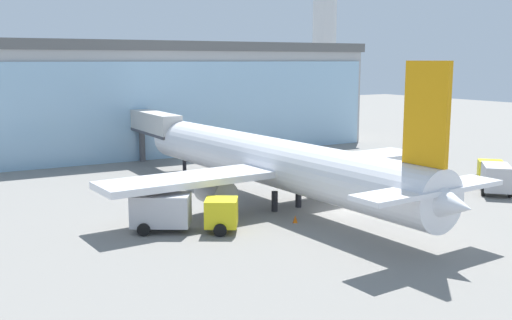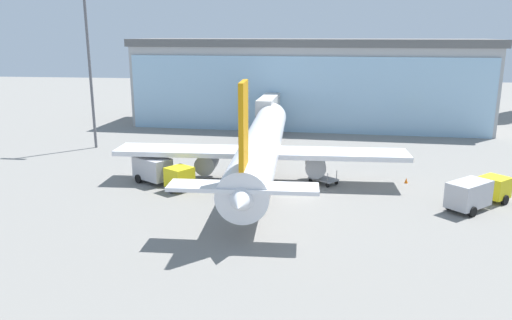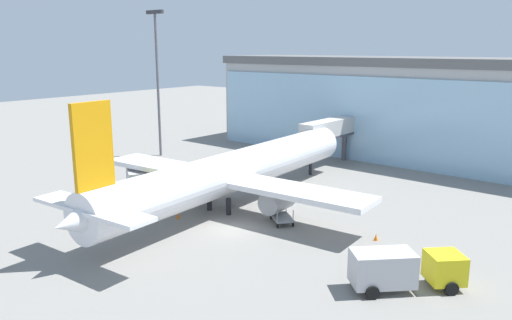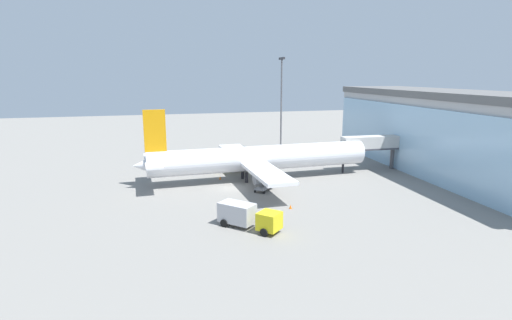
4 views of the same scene
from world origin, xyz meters
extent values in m
plane|color=gray|center=(0.00, 0.00, 0.00)|extent=(240.00, 240.00, 0.00)
cube|color=#A7A7A7|center=(0.00, 38.29, 6.46)|extent=(57.11, 16.63, 12.93)
cube|color=#99C1DE|center=(-0.33, 31.11, 5.82)|extent=(55.36, 2.80, 11.64)
cube|color=#5C5C5C|center=(0.00, 38.29, 13.53)|extent=(58.25, 16.96, 1.20)
cube|color=beige|center=(-5.30, 26.41, 4.93)|extent=(2.59, 11.25, 2.40)
cube|color=#3F3F47|center=(-5.30, 26.41, 3.88)|extent=(2.64, 11.25, 0.30)
cylinder|color=#4C4C51|center=(-5.15, 30.60, 1.87)|extent=(0.70, 0.70, 3.73)
cylinder|color=#59595E|center=(-27.83, 16.90, 9.99)|extent=(0.36, 0.36, 19.98)
cube|color=#333338|center=(-27.83, 16.90, 20.23)|extent=(3.20, 0.40, 0.50)
cylinder|color=silver|center=(-3.92, 5.52, 3.58)|extent=(5.26, 36.06, 3.97)
cone|color=silver|center=(-4.56, 23.48, 3.58)|extent=(4.07, 3.14, 3.97)
cone|color=silver|center=(-3.27, -12.44, 3.58)|extent=(3.71, 4.13, 3.57)
cube|color=silver|center=(-3.85, 3.73, 3.19)|extent=(30.01, 5.27, 0.50)
cube|color=silver|center=(-3.31, -11.44, 4.18)|extent=(11.08, 2.79, 0.30)
cube|color=orange|center=(-3.33, -10.94, 8.68)|extent=(0.47, 3.21, 6.22)
cylinder|color=gray|center=(-9.55, 4.02, 1.84)|extent=(2.21, 3.27, 2.10)
cylinder|color=gray|center=(1.80, 4.43, 1.84)|extent=(2.21, 3.27, 2.10)
cylinder|color=black|center=(-5.01, 2.68, 0.80)|extent=(0.50, 0.50, 1.60)
cylinder|color=black|center=(-2.63, 2.77, 0.80)|extent=(0.50, 0.50, 1.60)
cylinder|color=black|center=(-4.46, 20.48, 0.80)|extent=(0.40, 0.40, 1.60)
cube|color=yellow|center=(-11.35, -0.18, 1.40)|extent=(3.05, 3.05, 1.90)
cube|color=#B2B2B7|center=(-14.86, 2.13, 1.55)|extent=(4.55, 4.04, 2.20)
cylinder|color=black|center=(-10.75, 0.74, 0.45)|extent=(0.92, 0.75, 0.90)
cylinder|color=black|center=(-11.96, -1.10, 0.45)|extent=(0.92, 0.75, 0.90)
cylinder|color=black|center=(-15.09, 3.60, 0.45)|extent=(0.92, 0.75, 0.90)
cylinder|color=black|center=(-16.30, 1.76, 0.45)|extent=(0.92, 0.75, 0.90)
cube|color=yellow|center=(18.15, 0.25, 1.40)|extent=(3.11, 3.11, 1.90)
cube|color=#B2B2B7|center=(15.09, -2.63, 1.55)|extent=(4.42, 4.34, 2.20)
cylinder|color=black|center=(17.39, 1.05, 0.45)|extent=(0.86, 0.84, 0.90)
cylinder|color=black|center=(18.90, -0.55, 0.45)|extent=(0.86, 0.84, 0.90)
cylinder|color=black|center=(13.61, -2.51, 0.45)|extent=(0.86, 0.84, 0.90)
cylinder|color=black|center=(15.12, -4.11, 0.45)|extent=(0.86, 0.84, 0.90)
cube|color=gray|center=(2.67, 3.94, 0.52)|extent=(3.18, 3.02, 0.16)
cylinder|color=black|center=(1.35, 4.10, 0.22)|extent=(0.41, 0.37, 0.44)
cylinder|color=gray|center=(1.35, 4.10, 1.05)|extent=(0.08, 0.08, 0.90)
cylinder|color=black|center=(2.27, 5.21, 0.22)|extent=(0.41, 0.37, 0.44)
cylinder|color=gray|center=(2.27, 5.21, 1.05)|extent=(0.08, 0.08, 0.90)
cylinder|color=black|center=(3.07, 2.67, 0.22)|extent=(0.41, 0.37, 0.44)
cylinder|color=gray|center=(3.07, 2.67, 1.05)|extent=(0.08, 0.08, 0.90)
cylinder|color=black|center=(3.99, 3.78, 0.22)|extent=(0.41, 0.37, 0.44)
cylinder|color=gray|center=(3.99, 3.78, 1.05)|extent=(0.08, 0.08, 0.90)
cone|color=orange|center=(-5.60, -0.94, 0.28)|extent=(0.36, 0.36, 0.55)
cone|color=orange|center=(11.17, 5.21, 0.28)|extent=(0.36, 0.36, 0.55)
camera|label=1|loc=(-30.58, -35.61, 11.82)|focal=42.00mm
camera|label=2|loc=(2.02, -45.70, 15.07)|focal=35.00mm
camera|label=3|loc=(26.79, -31.25, 15.43)|focal=35.00mm
camera|label=4|loc=(56.90, -11.59, 16.75)|focal=28.00mm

